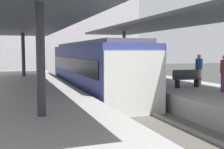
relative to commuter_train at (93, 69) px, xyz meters
The scene contains 14 objects.
ground_plane 3.78m from the commuter_train, 90.00° to the right, with size 80.00×80.00×0.00m, color #383835.
platform_left 5.22m from the commuter_train, 138.50° to the right, with size 4.40×28.00×1.00m, color #9E9E99.
platform_right 5.22m from the commuter_train, 41.50° to the right, with size 4.40×28.00×1.00m, color #9E9E99.
track_ballast 3.74m from the commuter_train, 90.00° to the right, with size 3.20×28.00×0.20m, color #59544C.
rail_near_side 3.73m from the commuter_train, 102.09° to the right, with size 0.08×28.00×0.14m, color slate.
rail_far_side 3.73m from the commuter_train, 77.91° to the right, with size 0.08×28.00×0.14m, color slate.
commuter_train is the anchor object (origin of this frame).
canopy_left 4.89m from the commuter_train, 152.69° to the right, with size 4.18×21.00×3.21m.
canopy_right 5.00m from the commuter_train, 27.31° to the right, with size 4.18×21.00×3.44m.
platform_bench 5.70m from the commuter_train, 52.34° to the right, with size 1.40×0.41×0.86m.
platform_sign 3.09m from the commuter_train, 17.47° to the right, with size 0.90×0.08×2.21m.
passenger_mid_platform 7.56m from the commuter_train, 56.24° to the right, with size 0.36×0.36×1.62m.
passenger_far_end 6.08m from the commuter_train, 39.79° to the right, with size 0.36×0.36×1.61m.
station_building_backdrop 17.07m from the commuter_train, 88.41° to the left, with size 18.00×6.00×11.00m, color #B7B2B7.
Camera 1 is at (-4.51, -12.58, 2.78)m, focal length 44.31 mm.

